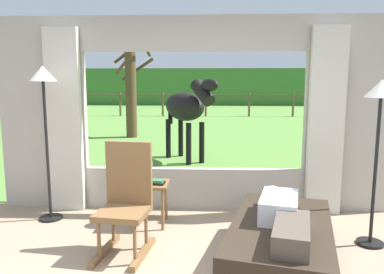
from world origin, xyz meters
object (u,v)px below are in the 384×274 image
(rocking_chair, at_px, (126,199))
(floor_lamp_right, at_px, (380,113))
(book_stack, at_px, (157,182))
(floor_lamp_left, at_px, (44,97))
(pasture_tree, at_px, (131,89))
(recliner_sofa, at_px, (281,244))
(horse, at_px, (186,107))
(reclining_person, at_px, (283,215))
(potted_plant, at_px, (144,167))
(side_table, at_px, (150,190))

(rocking_chair, xyz_separation_m, floor_lamp_right, (2.56, 0.27, 0.86))
(book_stack, height_order, floor_lamp_left, floor_lamp_left)
(book_stack, bearing_deg, pasture_tree, 103.99)
(recliner_sofa, height_order, floor_lamp_right, floor_lamp_right)
(rocking_chair, xyz_separation_m, horse, (0.34, 4.24, 0.61))
(book_stack, bearing_deg, reclining_person, -36.90)
(rocking_chair, bearing_deg, recliner_sofa, -2.17)
(pasture_tree, bearing_deg, book_stack, -76.01)
(floor_lamp_right, bearing_deg, floor_lamp_left, 171.40)
(recliner_sofa, xyz_separation_m, horse, (-1.17, 4.50, 0.94))
(potted_plant, xyz_separation_m, book_stack, (0.17, -0.11, -0.16))
(recliner_sofa, relative_size, potted_plant, 5.83)
(rocking_chair, distance_m, book_stack, 0.70)
(side_table, xyz_separation_m, floor_lamp_right, (2.43, -0.45, 0.98))
(horse, bearing_deg, pasture_tree, -96.24)
(book_stack, bearing_deg, side_table, 149.30)
(book_stack, relative_size, horse, 0.11)
(book_stack, distance_m, floor_lamp_left, 1.70)
(side_table, distance_m, potted_plant, 0.29)
(book_stack, bearing_deg, recliner_sofa, -35.50)
(book_stack, bearing_deg, horse, 88.01)
(floor_lamp_left, relative_size, pasture_tree, 0.63)
(rocking_chair, height_order, potted_plant, rocking_chair)
(side_table, height_order, floor_lamp_right, floor_lamp_right)
(side_table, bearing_deg, floor_lamp_left, 175.03)
(floor_lamp_left, bearing_deg, potted_plant, -2.45)
(potted_plant, relative_size, pasture_tree, 0.11)
(potted_plant, bearing_deg, pasture_tree, 102.84)
(floor_lamp_left, height_order, horse, floor_lamp_left)
(horse, height_order, pasture_tree, pasture_tree)
(floor_lamp_right, bearing_deg, recliner_sofa, -153.34)
(recliner_sofa, relative_size, rocking_chair, 1.67)
(recliner_sofa, bearing_deg, reclining_person, -76.15)
(recliner_sofa, distance_m, book_stack, 1.62)
(rocking_chair, distance_m, floor_lamp_left, 1.73)
(recliner_sofa, relative_size, book_stack, 9.70)
(pasture_tree, bearing_deg, potted_plant, -77.16)
(side_table, distance_m, horse, 3.61)
(book_stack, bearing_deg, rocking_chair, -108.35)
(rocking_chair, height_order, side_table, rocking_chair)
(reclining_person, height_order, floor_lamp_left, floor_lamp_left)
(side_table, height_order, book_stack, book_stack)
(recliner_sofa, height_order, side_table, side_table)
(reclining_person, bearing_deg, potted_plant, 157.31)
(potted_plant, bearing_deg, side_table, -36.87)
(side_table, xyz_separation_m, book_stack, (0.09, -0.05, 0.12))
(book_stack, xyz_separation_m, pasture_tree, (-1.71, 6.85, 0.91))
(reclining_person, distance_m, book_stack, 1.62)
(floor_lamp_left, bearing_deg, book_stack, -6.88)
(potted_plant, height_order, book_stack, potted_plant)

